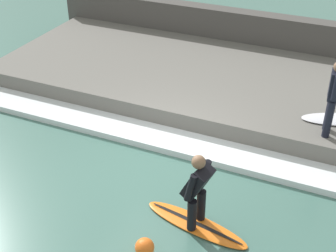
% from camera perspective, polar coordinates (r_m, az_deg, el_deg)
% --- Properties ---
extents(ground_plane, '(28.00, 28.00, 0.00)m').
position_cam_1_polar(ground_plane, '(9.33, -1.32, -5.23)').
color(ground_plane, '#426B60').
extents(concrete_ledge, '(4.40, 11.24, 0.52)m').
position_cam_1_polar(concrete_ledge, '(11.98, 5.82, 5.22)').
color(concrete_ledge, '#66635E').
rests_on(concrete_ledge, ground_plane).
extents(back_wall, '(0.50, 11.80, 1.37)m').
position_cam_1_polar(back_wall, '(13.97, 9.24, 10.92)').
color(back_wall, '#474442').
rests_on(back_wall, ground_plane).
extents(wave_foam_crest, '(0.81, 10.68, 0.14)m').
position_cam_1_polar(wave_foam_crest, '(9.96, 0.90, -1.97)').
color(wave_foam_crest, silver).
rests_on(wave_foam_crest, ground_plane).
extents(surfboard_riding, '(0.78, 1.98, 0.07)m').
position_cam_1_polar(surfboard_riding, '(8.12, 3.42, -11.86)').
color(surfboard_riding, orange).
rests_on(surfboard_riding, ground_plane).
extents(surfer_riding, '(0.54, 0.52, 1.40)m').
position_cam_1_polar(surfer_riding, '(7.59, 3.61, -7.52)').
color(surfer_riding, black).
rests_on(surfer_riding, surfboard_riding).
extents(surfer_waiting_near, '(0.53, 0.25, 1.56)m').
position_cam_1_polar(surfer_waiting_near, '(9.54, 19.53, 3.67)').
color(surfer_waiting_near, black).
rests_on(surfer_waiting_near, concrete_ledge).
extents(marker_buoy, '(0.31, 0.31, 0.31)m').
position_cam_1_polar(marker_buoy, '(7.58, -2.87, -14.56)').
color(marker_buoy, orange).
rests_on(marker_buoy, ground_plane).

